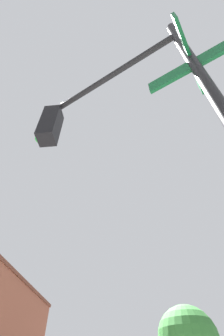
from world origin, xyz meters
TOP-DOWN VIEW (x-y plane):
  - traffic_signal_near at (-6.64, -5.92)m, footprint 1.65×2.79m

SIDE VIEW (x-z plane):
  - traffic_signal_near at x=-6.64m, z-range 1.06..6.24m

